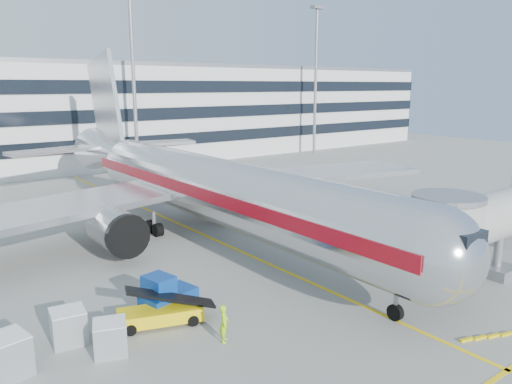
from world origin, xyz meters
TOP-DOWN VIEW (x-y plane):
  - ground at (0.00, 0.00)m, footprint 180.00×180.00m
  - lead_in_line at (0.00, 10.00)m, footprint 0.25×70.00m
  - stop_bar at (0.00, -14.00)m, footprint 6.00×0.25m
  - main_jet at (0.00, 11.72)m, footprint 50.95×48.70m
  - terminal at (0.00, 57.95)m, footprint 150.00×24.25m
  - light_mast_centre at (8.00, 42.00)m, footprint 2.40×1.20m
  - light_mast_east at (42.00, 42.00)m, footprint 2.40×1.20m
  - belt_loader at (-10.11, -0.87)m, footprint 4.66×2.87m
  - baggage_tug at (-9.20, 0.24)m, footprint 3.25×2.41m
  - cargo_container_left at (-17.48, -1.15)m, footprint 1.99×1.99m
  - cargo_container_right at (-13.25, -2.07)m, footprint 1.88×1.88m
  - cargo_container_front at (-14.47, 0.12)m, footprint 1.78×1.78m
  - ramp_worker at (-8.46, -4.38)m, footprint 0.79×0.82m

SIDE VIEW (x-z plane):
  - ground at x=0.00m, z-range 0.00..0.00m
  - lead_in_line at x=0.00m, z-range 0.00..0.01m
  - stop_bar at x=0.00m, z-range 0.00..0.01m
  - belt_loader at x=-10.11m, z-range -0.47..1.71m
  - cargo_container_right at x=-13.25m, z-range 0.00..1.57m
  - cargo_container_front at x=-14.47m, z-range 0.00..1.67m
  - cargo_container_left at x=-17.48m, z-range 0.01..1.82m
  - ramp_worker at x=-8.46m, z-range 0.00..1.89m
  - baggage_tug at x=-9.20m, z-range -0.14..2.08m
  - main_jet at x=0.00m, z-range -3.79..12.26m
  - terminal at x=0.00m, z-range 0.00..15.60m
  - light_mast_centre at x=8.00m, z-range 2.15..27.60m
  - light_mast_east at x=42.00m, z-range 2.15..27.60m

